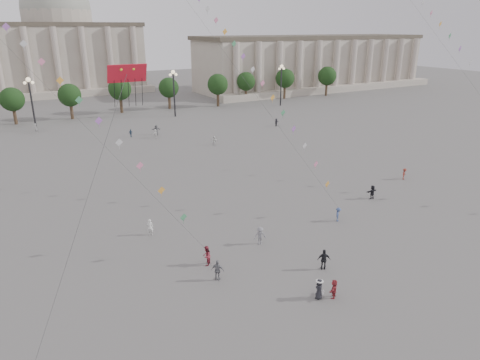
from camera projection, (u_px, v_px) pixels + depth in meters
ground at (313, 275)px, 36.38m from camera, size 360.00×360.00×0.00m
hall_east at (314, 63)px, 145.20m from camera, size 84.00×26.22×17.20m
hall_central at (61, 45)px, 137.35m from camera, size 48.30×34.30×35.50m
tree_row at (100, 94)px, 98.41m from camera, size 137.12×5.12×8.00m
lamp_post_mid_west at (31, 94)px, 84.24m from camera, size 2.00×0.90×10.65m
lamp_post_mid_east at (174, 85)px, 98.16m from camera, size 2.00×0.90×10.65m
lamp_post_far_east at (281, 78)px, 112.08m from camera, size 2.00×0.90×10.65m
person_crowd_0 at (131, 133)px, 81.68m from camera, size 0.96×0.66×1.51m
person_crowd_3 at (372, 192)px, 52.27m from camera, size 1.61×0.52×1.74m
person_crowd_4 at (155, 134)px, 80.88m from camera, size 1.35×1.60×1.73m
person_crowd_6 at (260, 236)px, 41.28m from camera, size 1.33×1.01×1.83m
person_crowd_7 at (214, 140)px, 76.13m from camera, size 1.54×1.27×1.65m
person_crowd_8 at (404, 174)px, 58.97m from camera, size 1.17×0.98×1.57m
person_crowd_9 at (276, 122)px, 90.66m from camera, size 1.55×1.14×1.62m
person_crowd_10 at (36, 128)px, 84.68m from camera, size 0.74×0.84×1.92m
person_crowd_12 at (156, 130)px, 83.31m from camera, size 1.88×1.16×1.93m
person_crowd_13 at (150, 227)px, 43.17m from camera, size 0.75×0.63×1.74m
tourist_1 at (324, 260)px, 36.97m from camera, size 1.19×0.97×1.89m
tourist_2 at (334, 289)px, 33.14m from camera, size 1.43×1.24×1.56m
tourist_3 at (218, 270)px, 35.39m from camera, size 1.10×1.05×1.84m
kite_flyer_0 at (207, 256)px, 37.64m from camera, size 1.12×1.13×1.84m
kite_flyer_1 at (338, 214)px, 46.26m from camera, size 1.12×1.13×1.56m
hat_person at (319, 289)px, 32.98m from camera, size 0.98×0.86×1.69m
dragon_kite at (127, 88)px, 24.19m from camera, size 5.08×2.13×18.12m
kite_train_east at (431, 17)px, 64.74m from camera, size 16.06×48.59×63.93m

